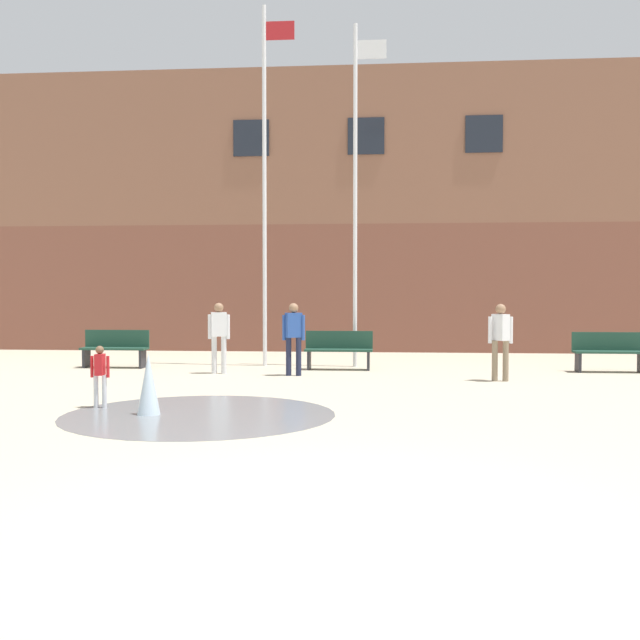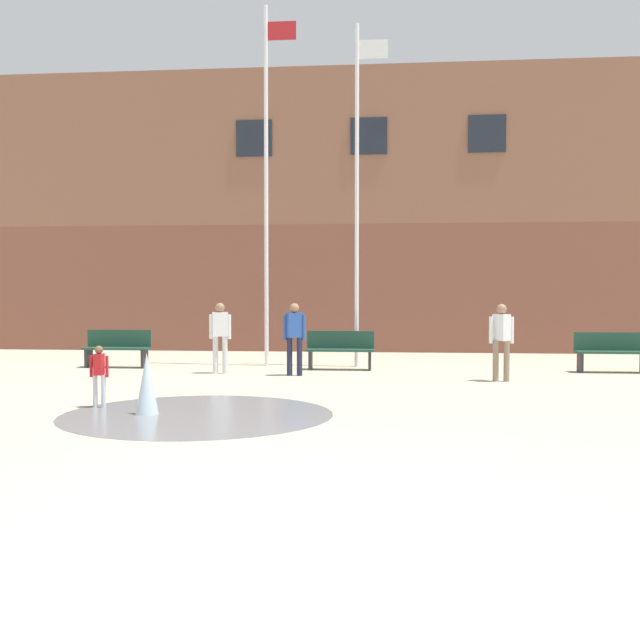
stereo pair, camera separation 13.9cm
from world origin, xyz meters
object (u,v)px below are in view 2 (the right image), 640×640
Objects in this scene: park_bench_near_trashcan at (611,351)px; flagpole_right at (358,186)px; park_bench_under_left_flagpole at (340,349)px; child_in_fountain at (99,371)px; adult_in_red at (295,333)px; flagpole_left at (267,177)px; adult_watching at (501,336)px; park_bench_far_left at (117,348)px; teen_by_trashcan at (220,332)px.

flagpole_right is at bearing 172.34° from park_bench_near_trashcan.
park_bench_under_left_flagpole is 6.20m from park_bench_near_trashcan.
park_bench_under_left_flagpole is 1.00× the size of park_bench_near_trashcan.
child_in_fountain is 0.62× the size of adult_in_red.
flagpole_left is (-8.06, 0.78, 4.20)m from park_bench_near_trashcan.
child_in_fountain is 0.11× the size of flagpole_left.
adult_in_red is (-7.11, -1.36, 0.45)m from park_bench_near_trashcan.
park_bench_under_left_flagpole is 7.04m from child_in_fountain.
flagpole_left is at bearing 180.00° from flagpole_right.
flagpole_right reaches higher than adult_in_red.
adult_watching is at bearing -27.62° from flagpole_left.
child_in_fountain is (2.03, -6.16, 0.10)m from park_bench_far_left.
park_bench_near_trashcan is (6.20, -0.01, 0.00)m from park_bench_under_left_flagpole.
adult_watching is 7.07m from flagpole_left.
adult_watching is 5.41m from flagpole_right.
teen_by_trashcan is at bearing 166.71° from child_in_fountain.
flagpole_right reaches higher than adult_watching.
park_bench_far_left is 1.01× the size of adult_watching.
park_bench_under_left_flagpole is 0.18× the size of flagpole_left.
adult_watching is 1.00× the size of adult_in_red.
flagpole_right reaches higher than teen_by_trashcan.
adult_watching is at bearing -144.02° from park_bench_near_trashcan.
teen_by_trashcan is at bearing -21.52° from park_bench_far_left.
park_bench_near_trashcan is at bearing -87.06° from adult_watching.
flagpole_left is (1.55, 6.93, 4.10)m from child_in_fountain.
park_bench_near_trashcan is 11.40m from child_in_fountain.
park_bench_far_left and park_bench_under_left_flagpole have the same top height.
park_bench_near_trashcan is at bearing 118.06° from child_in_fountain.
teen_by_trashcan reaches higher than park_bench_under_left_flagpole.
park_bench_under_left_flagpole is at bearing -116.24° from flagpole_right.
flagpole_right reaches higher than child_in_fountain.
teen_by_trashcan is 0.19× the size of flagpole_right.
adult_watching is 4.40m from adult_in_red.
adult_watching is at bearing -12.79° from park_bench_far_left.
teen_by_trashcan is at bearing -172.99° from park_bench_near_trashcan.
flagpole_left is at bearing -129.22° from teen_by_trashcan.
park_bench_near_trashcan is 1.01× the size of adult_watching.
flagpole_left reaches higher than flagpole_right.
park_bench_under_left_flagpole is at bearing 146.49° from child_in_fountain.
park_bench_far_left is 5.57m from flagpole_left.
park_bench_under_left_flagpole is at bearing -174.19° from teen_by_trashcan.
adult_in_red is at bearing -66.02° from flagpole_left.
park_bench_far_left is 6.49m from child_in_fountain.
adult_in_red is at bearing -123.38° from park_bench_under_left_flagpole.
teen_by_trashcan is at bearing 144.07° from adult_in_red.
flagpole_right is (-3.07, 2.78, 3.48)m from adult_watching.
park_bench_under_left_flagpole is at bearing -0.07° from park_bench_far_left.
park_bench_far_left is at bearing 44.17° from adult_watching.
child_in_fountain is at bearing -118.68° from flagpole_right.
park_bench_near_trashcan is at bearing -0.10° from park_bench_far_left.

